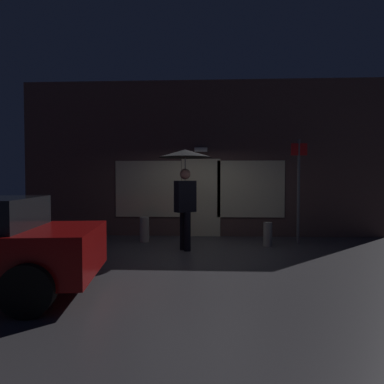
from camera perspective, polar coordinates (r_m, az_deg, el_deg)
name	(u,v)px	position (r m, az deg, el deg)	size (l,w,h in m)	color
ground_plane	(199,252)	(7.85, 1.08, -9.84)	(18.00, 18.00, 0.00)	#423F44
building_facade	(201,160)	(10.04, 1.50, 5.33)	(10.25, 0.48, 4.42)	brown
person_with_umbrella	(185,171)	(7.89, -1.13, 3.45)	(1.20, 1.20, 2.30)	black
street_sign_post	(299,185)	(9.10, 17.06, 1.08)	(0.40, 0.07, 2.62)	#595B60
sidewalk_bollard	(144,229)	(9.14, -7.79, -6.09)	(0.24, 0.24, 0.65)	#B2A899
sidewalk_bollard_2	(268,234)	(8.70, 12.31, -6.78)	(0.21, 0.21, 0.58)	#9E998E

